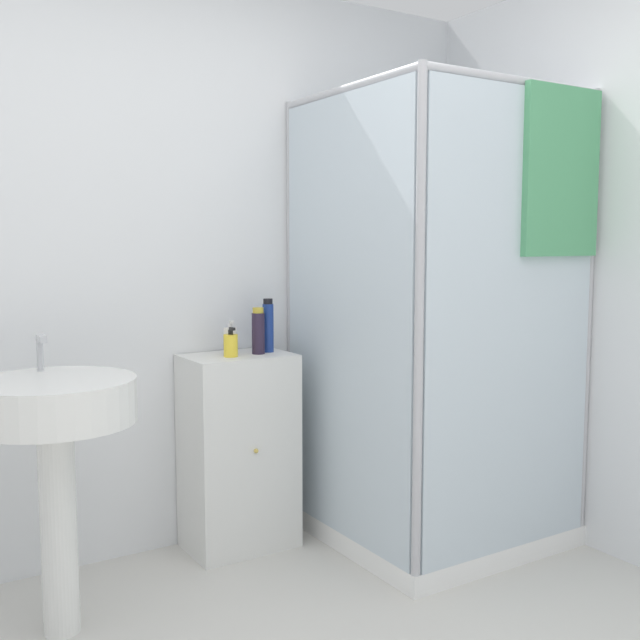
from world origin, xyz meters
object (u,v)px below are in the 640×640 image
(soap_dispenser, at_px, (231,345))
(shampoo_bottle_tall_black, at_px, (258,331))
(shampoo_bottle_blue, at_px, (268,326))
(lotion_bottle_white, at_px, (230,340))
(sink, at_px, (55,427))

(soap_dispenser, distance_m, shampoo_bottle_tall_black, 0.15)
(shampoo_bottle_blue, height_order, lotion_bottle_white, shampoo_bottle_blue)
(shampoo_bottle_tall_black, relative_size, shampoo_bottle_blue, 0.85)
(shampoo_bottle_blue, relative_size, lotion_bottle_white, 1.62)
(shampoo_bottle_blue, bearing_deg, lotion_bottle_white, 169.18)
(shampoo_bottle_tall_black, height_order, shampoo_bottle_blue, shampoo_bottle_blue)
(soap_dispenser, bearing_deg, sink, -159.19)
(sink, bearing_deg, lotion_bottle_white, 24.21)
(shampoo_bottle_tall_black, distance_m, shampoo_bottle_blue, 0.07)
(shampoo_bottle_blue, distance_m, lotion_bottle_white, 0.18)
(soap_dispenser, xyz_separation_m, shampoo_bottle_blue, (0.20, 0.04, 0.07))
(shampoo_bottle_tall_black, bearing_deg, sink, -161.39)
(sink, relative_size, soap_dispenser, 7.99)
(shampoo_bottle_tall_black, xyz_separation_m, lotion_bottle_white, (-0.11, 0.06, -0.04))
(soap_dispenser, bearing_deg, shampoo_bottle_tall_black, 4.92)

